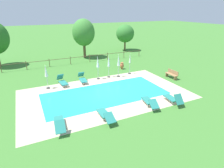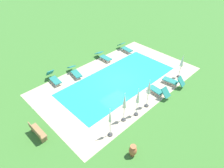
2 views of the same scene
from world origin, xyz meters
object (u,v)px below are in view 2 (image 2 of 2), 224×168
at_px(patio_umbrella_closed_row_mid_west, 182,62).
at_px(sun_lounger_south_near_corner, 159,91).
at_px(patio_umbrella_closed_row_centre, 110,119).
at_px(terracotta_urn_near_fence, 133,150).
at_px(patio_umbrella_closed_row_west, 149,88).
at_px(sun_lounger_south_mid, 54,78).
at_px(sun_lounger_north_far, 173,81).
at_px(wooden_bench_lawn_side, 37,131).
at_px(patio_umbrella_closed_row_mid_east, 138,98).
at_px(sun_lounger_north_near_steps, 75,72).
at_px(sun_lounger_north_mid, 104,56).
at_px(sun_lounger_north_end, 125,48).
at_px(patio_umbrella_closed_row_east, 124,102).

bearing_deg(patio_umbrella_closed_row_mid_west, sun_lounger_south_near_corner, 2.44).
distance_m(patio_umbrella_closed_row_centre, terracotta_urn_near_fence, 2.22).
bearing_deg(patio_umbrella_closed_row_centre, terracotta_urn_near_fence, 87.63).
bearing_deg(patio_umbrella_closed_row_west, sun_lounger_south_mid, -66.50).
bearing_deg(sun_lounger_north_far, sun_lounger_south_near_corner, -3.34).
bearing_deg(sun_lounger_south_mid, sun_lounger_north_far, 133.11).
height_order(sun_lounger_north_far, wooden_bench_lawn_side, sun_lounger_north_far).
bearing_deg(wooden_bench_lawn_side, sun_lounger_south_near_corner, 161.64).
distance_m(sun_lounger_north_far, patio_umbrella_closed_row_mid_east, 5.13).
height_order(sun_lounger_north_near_steps, patio_umbrella_closed_row_west, patio_umbrella_closed_row_west).
bearing_deg(patio_umbrella_closed_row_west, sun_lounger_north_mid, -108.18).
bearing_deg(sun_lounger_north_end, sun_lounger_south_mid, -3.05).
bearing_deg(patio_umbrella_closed_row_west, sun_lounger_north_near_steps, -79.21).
height_order(sun_lounger_north_end, patio_umbrella_closed_row_centre, patio_umbrella_closed_row_centre).
xyz_separation_m(sun_lounger_north_end, patio_umbrella_closed_row_centre, (9.24, 7.14, 1.10)).
height_order(sun_lounger_north_near_steps, sun_lounger_north_end, sun_lounger_north_end).
bearing_deg(patio_umbrella_closed_row_mid_east, sun_lounger_north_mid, -116.31).
bearing_deg(patio_umbrella_closed_row_centre, sun_lounger_north_mid, -130.22).
bearing_deg(patio_umbrella_closed_row_mid_west, terracotta_urn_near_fence, 14.27).
distance_m(patio_umbrella_closed_row_centre, wooden_bench_lawn_side, 4.72).
relative_size(patio_umbrella_closed_row_mid_west, patio_umbrella_closed_row_east, 0.92).
height_order(patio_umbrella_closed_row_east, terracotta_urn_near_fence, patio_umbrella_closed_row_east).
bearing_deg(sun_lounger_south_mid, terracotta_urn_near_fence, 86.24).
bearing_deg(terracotta_urn_near_fence, sun_lounger_north_far, -165.05).
height_order(sun_lounger_north_mid, sun_lounger_south_mid, sun_lounger_south_mid).
height_order(sun_lounger_south_near_corner, wooden_bench_lawn_side, sun_lounger_south_near_corner).
distance_m(sun_lounger_north_far, patio_umbrella_closed_row_west, 3.96).
bearing_deg(patio_umbrella_closed_row_west, patio_umbrella_closed_row_mid_west, -176.46).
xyz_separation_m(patio_umbrella_closed_row_mid_east, wooden_bench_lawn_side, (5.95, -3.17, -1.12)).
height_order(sun_lounger_south_mid, patio_umbrella_closed_row_mid_west, patio_umbrella_closed_row_mid_west).
bearing_deg(patio_umbrella_closed_row_mid_east, patio_umbrella_closed_row_east, -14.80).
height_order(patio_umbrella_closed_row_west, patio_umbrella_closed_row_mid_west, patio_umbrella_closed_row_west).
xyz_separation_m(sun_lounger_north_far, wooden_bench_lawn_side, (10.94, -3.09, 0.07)).
bearing_deg(patio_umbrella_closed_row_centre, sun_lounger_north_near_steps, -109.10).
distance_m(sun_lounger_north_far, wooden_bench_lawn_side, 11.37).
xyz_separation_m(sun_lounger_north_near_steps, wooden_bench_lawn_side, (5.83, 4.00, 0.11)).
bearing_deg(patio_umbrella_closed_row_east, patio_umbrella_closed_row_mid_east, 165.20).
distance_m(sun_lounger_north_end, terracotta_urn_near_fence, 13.03).
bearing_deg(patio_umbrella_closed_row_east, sun_lounger_south_near_corner, 178.98).
xyz_separation_m(sun_lounger_south_mid, wooden_bench_lawn_side, (3.90, 4.44, 0.08)).
bearing_deg(sun_lounger_north_far, sun_lounger_south_mid, -46.89).
height_order(sun_lounger_north_mid, patio_umbrella_closed_row_centre, patio_umbrella_closed_row_centre).
bearing_deg(sun_lounger_north_near_steps, patio_umbrella_closed_row_mid_west, 133.66).
relative_size(sun_lounger_south_near_corner, patio_umbrella_closed_row_east, 0.79).
xyz_separation_m(patio_umbrella_closed_row_west, patio_umbrella_closed_row_mid_east, (1.24, 0.03, -0.10)).
bearing_deg(wooden_bench_lawn_side, sun_lounger_north_mid, -156.19).
height_order(wooden_bench_lawn_side, terracotta_urn_near_fence, wooden_bench_lawn_side).
relative_size(sun_lounger_south_near_corner, sun_lounger_south_mid, 1.01).
relative_size(sun_lounger_north_near_steps, sun_lounger_north_end, 1.03).
bearing_deg(patio_umbrella_closed_row_west, patio_umbrella_closed_row_centre, 0.36).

